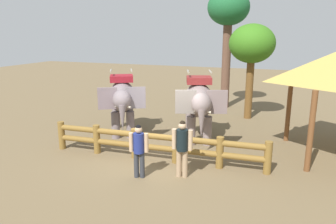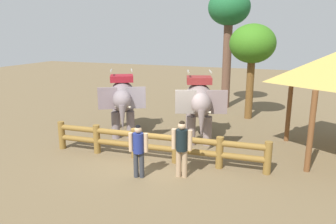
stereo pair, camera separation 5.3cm
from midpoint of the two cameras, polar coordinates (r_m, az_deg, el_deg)
name	(u,v)px [view 1 (the left image)]	position (r m, az deg, el deg)	size (l,w,h in m)	color
ground_plane	(156,158)	(11.34, -2.20, -8.20)	(60.00, 60.00, 0.00)	brown
log_fence	(155,143)	(11.00, -2.53, -5.57)	(7.64, 0.65, 1.05)	brown
elephant_near_left	(122,99)	(13.71, -8.24, 2.34)	(2.57, 3.21, 2.75)	slate
elephant_center	(199,102)	(12.81, 5.37, 1.74)	(2.32, 3.35, 2.81)	gray
tourist_woman_in_black	(139,147)	(9.63, -5.36, -6.27)	(0.57, 0.39, 1.66)	#2F3238
tourist_man_in_blue	(182,145)	(9.61, 2.38, -5.83)	(0.62, 0.38, 1.77)	tan
tree_far_left	(228,13)	(18.72, 10.57, 16.85)	(2.30, 2.30, 6.58)	brown
tree_back_center	(252,46)	(16.43, 14.57, 11.35)	(2.23, 2.23, 4.69)	brown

